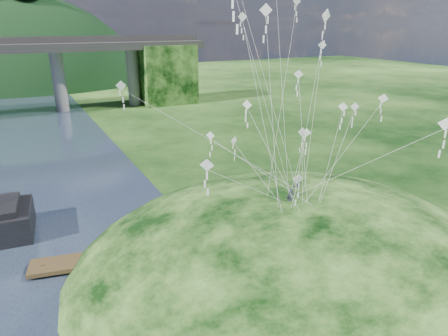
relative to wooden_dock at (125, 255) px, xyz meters
name	(u,v)px	position (x,y,z in m)	size (l,w,h in m)	color
ground	(212,304)	(3.82, -7.87, -0.44)	(320.00, 320.00, 0.00)	black
grass_hill	(291,274)	(11.82, -5.87, -1.94)	(36.00, 32.00, 13.00)	black
wooden_dock	(125,255)	(0.00, 0.00, 0.00)	(14.01, 4.95, 0.99)	#3A2B18
kite_flyers	(294,182)	(12.73, -4.38, 5.37)	(3.12, 2.79, 2.02)	#272834
kite_swarm	(288,88)	(12.90, -2.63, 12.47)	(20.43, 17.83, 18.97)	silver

